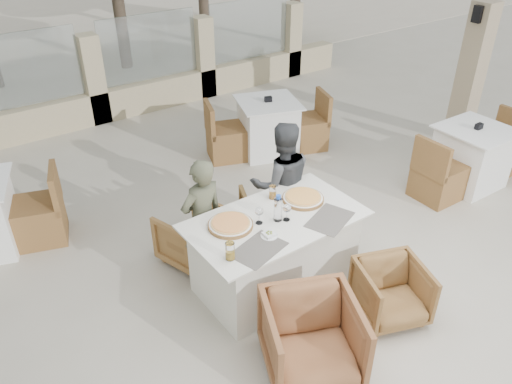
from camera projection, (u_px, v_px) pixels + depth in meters
ground at (282, 282)px, 4.88m from camera, size 80.00×80.00×0.00m
perimeter_wall_far at (92, 74)px, 7.76m from camera, size 10.00×0.34×1.60m
lantern_pillar at (471, 74)px, 7.13m from camera, size 0.34×0.34×2.00m
dining_table at (275, 252)px, 4.66m from camera, size 1.60×0.90×0.77m
placemat_near_left at (259, 249)px, 4.09m from camera, size 0.51×0.41×0.00m
placemat_near_right at (330, 219)px, 4.45m from camera, size 0.53×0.44×0.00m
pizza_left at (230, 224)px, 4.35m from camera, size 0.49×0.49×0.05m
pizza_right at (303, 198)px, 4.71m from camera, size 0.52×0.52×0.05m
water_bottle at (278, 208)px, 4.38m from camera, size 0.09×0.09×0.26m
wine_glass_centre at (259, 214)px, 4.36m from camera, size 0.10×0.10×0.18m
wine_glass_near at (287, 211)px, 4.40m from camera, size 0.09×0.09×0.18m
beer_glass_left at (230, 251)px, 3.95m from camera, size 0.08×0.08×0.15m
beer_glass_right at (273, 192)px, 4.72m from camera, size 0.09×0.09×0.13m
olive_dish at (269, 234)px, 4.23m from camera, size 0.14×0.14×0.04m
armchair_far_left at (195, 236)px, 5.05m from camera, size 0.77×0.79×0.58m
armchair_far_right at (274, 218)px, 5.29m from camera, size 0.84×0.85×0.60m
armchair_near_left at (312, 339)px, 3.85m from camera, size 0.95×0.96×0.67m
armchair_near_right at (391, 292)px, 4.39m from camera, size 0.74×0.75×0.53m
diner_left at (203, 219)px, 4.70m from camera, size 0.49×0.35×1.26m
diner_right at (281, 184)px, 5.15m from camera, size 0.81×0.73×1.36m
bg_table_b at (268, 127)px, 7.05m from camera, size 1.82×1.33×0.77m
bg_table_c at (471, 157)px, 6.29m from camera, size 1.66×0.87×0.77m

